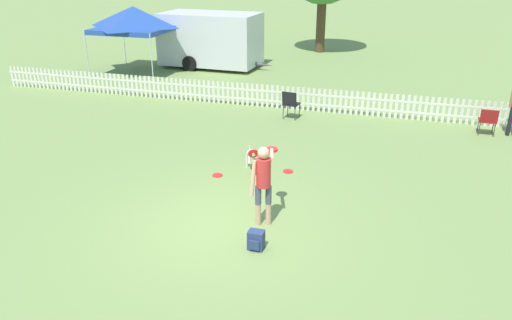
{
  "coord_description": "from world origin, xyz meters",
  "views": [
    {
      "loc": [
        3.12,
        -8.03,
        4.97
      ],
      "look_at": [
        0.26,
        1.6,
        0.78
      ],
      "focal_mm": 35.0,
      "sensor_mm": 36.0,
      "label": 1
    }
  ],
  "objects_px": {
    "leaping_dog": "(252,154)",
    "frisbee_near_handler": "(288,171)",
    "handler_person": "(264,176)",
    "backpack_on_grass": "(256,240)",
    "equipment_trailer": "(211,39)",
    "folding_chair_blue_left": "(488,119)",
    "canopy_tent_main": "(134,19)",
    "folding_chair_center": "(290,102)",
    "frisbee_near_dog": "(217,175)"
  },
  "relations": [
    {
      "from": "leaping_dog",
      "to": "folding_chair_center",
      "type": "xyz_separation_m",
      "value": [
        -0.06,
        4.43,
        0.06
      ]
    },
    {
      "from": "leaping_dog",
      "to": "frisbee_near_handler",
      "type": "relative_size",
      "value": 4.62
    },
    {
      "from": "folding_chair_blue_left",
      "to": "canopy_tent_main",
      "type": "relative_size",
      "value": 0.26
    },
    {
      "from": "handler_person",
      "to": "canopy_tent_main",
      "type": "relative_size",
      "value": 0.53
    },
    {
      "from": "leaping_dog",
      "to": "backpack_on_grass",
      "type": "distance_m",
      "value": 3.41
    },
    {
      "from": "frisbee_near_handler",
      "to": "canopy_tent_main",
      "type": "distance_m",
      "value": 12.76
    },
    {
      "from": "leaping_dog",
      "to": "frisbee_near_dog",
      "type": "xyz_separation_m",
      "value": [
        -0.73,
        -0.41,
        -0.48
      ]
    },
    {
      "from": "backpack_on_grass",
      "to": "canopy_tent_main",
      "type": "bearing_deg",
      "value": 126.61
    },
    {
      "from": "backpack_on_grass",
      "to": "folding_chair_blue_left",
      "type": "relative_size",
      "value": 0.44
    },
    {
      "from": "frisbee_near_handler",
      "to": "folding_chair_center",
      "type": "relative_size",
      "value": 0.27
    },
    {
      "from": "folding_chair_blue_left",
      "to": "folding_chair_center",
      "type": "relative_size",
      "value": 0.88
    },
    {
      "from": "handler_person",
      "to": "frisbee_near_handler",
      "type": "relative_size",
      "value": 6.64
    },
    {
      "from": "equipment_trailer",
      "to": "backpack_on_grass",
      "type": "bearing_deg",
      "value": -63.46
    },
    {
      "from": "canopy_tent_main",
      "to": "equipment_trailer",
      "type": "relative_size",
      "value": 0.59
    },
    {
      "from": "handler_person",
      "to": "frisbee_near_dog",
      "type": "xyz_separation_m",
      "value": [
        -1.68,
        1.88,
        -1.01
      ]
    },
    {
      "from": "backpack_on_grass",
      "to": "frisbee_near_dog",
      "type": "bearing_deg",
      "value": 122.75
    },
    {
      "from": "handler_person",
      "to": "frisbee_near_dog",
      "type": "height_order",
      "value": "handler_person"
    },
    {
      "from": "handler_person",
      "to": "canopy_tent_main",
      "type": "distance_m",
      "value": 14.61
    },
    {
      "from": "frisbee_near_dog",
      "to": "folding_chair_blue_left",
      "type": "distance_m",
      "value": 8.23
    },
    {
      "from": "folding_chair_blue_left",
      "to": "equipment_trailer",
      "type": "relative_size",
      "value": 0.15
    },
    {
      "from": "handler_person",
      "to": "frisbee_near_handler",
      "type": "xyz_separation_m",
      "value": [
        -0.1,
        2.59,
        -1.01
      ]
    },
    {
      "from": "folding_chair_center",
      "to": "backpack_on_grass",
      "type": "bearing_deg",
      "value": 106.55
    },
    {
      "from": "handler_person",
      "to": "equipment_trailer",
      "type": "relative_size",
      "value": 0.31
    },
    {
      "from": "frisbee_near_handler",
      "to": "equipment_trailer",
      "type": "relative_size",
      "value": 0.05
    },
    {
      "from": "backpack_on_grass",
      "to": "canopy_tent_main",
      "type": "height_order",
      "value": "canopy_tent_main"
    },
    {
      "from": "handler_person",
      "to": "equipment_trailer",
      "type": "distance_m",
      "value": 14.88
    },
    {
      "from": "folding_chair_center",
      "to": "canopy_tent_main",
      "type": "relative_size",
      "value": 0.3
    },
    {
      "from": "folding_chair_blue_left",
      "to": "folding_chair_center",
      "type": "xyz_separation_m",
      "value": [
        -5.86,
        -0.13,
        0.07
      ]
    },
    {
      "from": "handler_person",
      "to": "backpack_on_grass",
      "type": "xyz_separation_m",
      "value": [
        0.12,
        -0.92,
        -0.84
      ]
    },
    {
      "from": "leaping_dog",
      "to": "canopy_tent_main",
      "type": "relative_size",
      "value": 0.37
    },
    {
      "from": "handler_person",
      "to": "equipment_trailer",
      "type": "bearing_deg",
      "value": 92.94
    },
    {
      "from": "frisbee_near_handler",
      "to": "handler_person",
      "type": "bearing_deg",
      "value": -87.71
    },
    {
      "from": "canopy_tent_main",
      "to": "equipment_trailer",
      "type": "xyz_separation_m",
      "value": [
        2.71,
        2.06,
        -1.03
      ]
    },
    {
      "from": "handler_person",
      "to": "backpack_on_grass",
      "type": "height_order",
      "value": "handler_person"
    },
    {
      "from": "folding_chair_center",
      "to": "frisbee_near_dog",
      "type": "bearing_deg",
      "value": 90.2
    },
    {
      "from": "canopy_tent_main",
      "to": "folding_chair_blue_left",
      "type": "bearing_deg",
      "value": -18.15
    },
    {
      "from": "frisbee_near_dog",
      "to": "backpack_on_grass",
      "type": "height_order",
      "value": "backpack_on_grass"
    },
    {
      "from": "canopy_tent_main",
      "to": "backpack_on_grass",
      "type": "bearing_deg",
      "value": -53.39
    },
    {
      "from": "leaping_dog",
      "to": "backpack_on_grass",
      "type": "bearing_deg",
      "value": 86.12
    },
    {
      "from": "backpack_on_grass",
      "to": "equipment_trailer",
      "type": "relative_size",
      "value": 0.07
    },
    {
      "from": "handler_person",
      "to": "frisbee_near_dog",
      "type": "distance_m",
      "value": 2.72
    },
    {
      "from": "equipment_trailer",
      "to": "frisbee_near_dog",
      "type": "bearing_deg",
      "value": -65.74
    },
    {
      "from": "frisbee_near_handler",
      "to": "folding_chair_center",
      "type": "xyz_separation_m",
      "value": [
        -0.9,
        4.13,
        0.54
      ]
    },
    {
      "from": "handler_person",
      "to": "folding_chair_blue_left",
      "type": "relative_size",
      "value": 2.02
    },
    {
      "from": "backpack_on_grass",
      "to": "folding_chair_blue_left",
      "type": "bearing_deg",
      "value": 58.63
    },
    {
      "from": "equipment_trailer",
      "to": "leaping_dog",
      "type": "bearing_deg",
      "value": -61.88
    },
    {
      "from": "frisbee_near_dog",
      "to": "handler_person",
      "type": "bearing_deg",
      "value": -48.17
    },
    {
      "from": "frisbee_near_handler",
      "to": "backpack_on_grass",
      "type": "distance_m",
      "value": 3.53
    },
    {
      "from": "backpack_on_grass",
      "to": "folding_chair_center",
      "type": "distance_m",
      "value": 7.74
    },
    {
      "from": "handler_person",
      "to": "folding_chair_center",
      "type": "xyz_separation_m",
      "value": [
        -1.0,
        6.72,
        -0.47
      ]
    }
  ]
}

